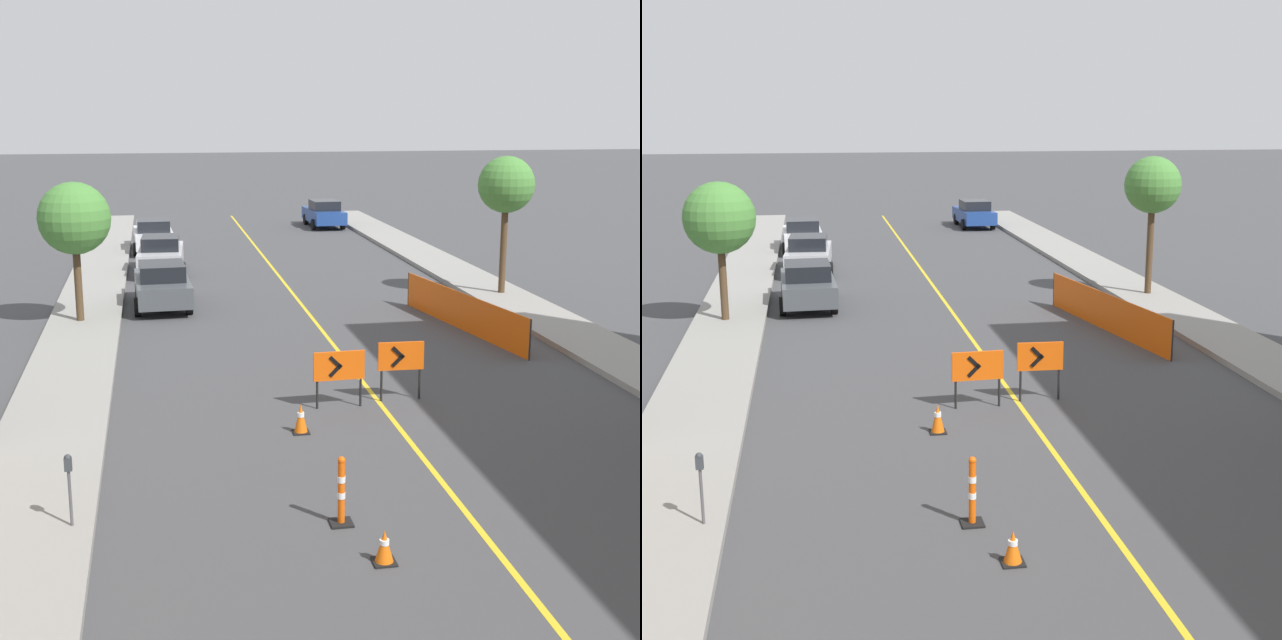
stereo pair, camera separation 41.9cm
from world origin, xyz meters
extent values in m
cube|color=gold|center=(0.00, 30.38, 0.00)|extent=(0.12, 60.75, 0.01)
cube|color=gray|center=(-7.36, 30.38, 0.09)|extent=(2.29, 60.75, 0.17)
cube|color=gray|center=(7.36, 30.38, 0.09)|extent=(2.29, 60.75, 0.17)
cube|color=black|center=(-1.83, 14.56, 0.01)|extent=(0.36, 0.36, 0.03)
cone|color=orange|center=(-1.83, 14.56, 0.28)|extent=(0.29, 0.29, 0.51)
cylinder|color=white|center=(-1.83, 14.56, 0.34)|extent=(0.15, 0.15, 0.08)
cube|color=black|center=(-2.15, 20.34, 0.01)|extent=(0.36, 0.36, 0.03)
cone|color=orange|center=(-2.15, 20.34, 0.34)|extent=(0.28, 0.28, 0.61)
cylinder|color=white|center=(-2.15, 20.34, 0.41)|extent=(0.15, 0.15, 0.10)
cube|color=black|center=(-2.20, 15.96, 0.02)|extent=(0.38, 0.38, 0.04)
cylinder|color=#EF560C|center=(-2.20, 15.96, 0.57)|extent=(0.12, 0.12, 1.06)
cylinder|color=white|center=(-2.20, 15.96, 0.51)|extent=(0.13, 0.13, 0.11)
cylinder|color=white|center=(-2.20, 15.96, 0.80)|extent=(0.13, 0.13, 0.11)
sphere|color=#EF560C|center=(-2.20, 15.96, 1.13)|extent=(0.13, 0.13, 0.13)
cube|color=#EF560C|center=(-1.00, 21.83, 1.00)|extent=(1.21, 0.11, 0.68)
cube|color=black|center=(-1.09, 21.79, 1.10)|extent=(0.33, 0.03, 0.33)
cube|color=black|center=(-1.09, 21.79, 0.91)|extent=(0.33, 0.03, 0.33)
cylinder|color=black|center=(-1.52, 21.83, 0.33)|extent=(0.06, 0.06, 0.66)
cylinder|color=black|center=(-0.49, 21.83, 0.33)|extent=(0.06, 0.06, 0.66)
cube|color=#EF560C|center=(0.54, 22.09, 1.09)|extent=(1.10, 0.11, 0.68)
cube|color=black|center=(0.46, 22.05, 1.18)|extent=(0.33, 0.03, 0.33)
cube|color=black|center=(0.46, 22.05, 0.99)|extent=(0.33, 0.03, 0.33)
cylinder|color=black|center=(0.08, 22.09, 0.37)|extent=(0.06, 0.06, 0.75)
cylinder|color=black|center=(1.01, 22.09, 0.37)|extent=(0.06, 0.06, 0.75)
cube|color=#EF560C|center=(4.34, 28.51, 0.58)|extent=(1.29, 7.55, 1.17)
cylinder|color=#262626|center=(4.97, 24.74, 0.58)|extent=(0.05, 0.05, 1.17)
cylinder|color=#262626|center=(3.71, 32.28, 0.58)|extent=(0.05, 0.05, 1.17)
cube|color=#474C51|center=(-4.84, 33.57, 0.68)|extent=(1.97, 4.37, 0.72)
cube|color=black|center=(-4.84, 33.35, 1.31)|extent=(1.61, 1.99, 0.55)
cylinder|color=black|center=(-5.69, 34.90, 0.32)|extent=(0.25, 0.65, 0.64)
cylinder|color=black|center=(-3.98, 34.90, 0.32)|extent=(0.25, 0.65, 0.64)
cylinder|color=black|center=(-5.69, 32.23, 0.32)|extent=(0.25, 0.65, 0.64)
cylinder|color=black|center=(-3.98, 32.23, 0.32)|extent=(0.25, 0.65, 0.64)
cube|color=#B7B7BC|center=(-4.79, 40.46, 0.68)|extent=(2.03, 4.39, 0.72)
cube|color=black|center=(-4.79, 40.25, 1.31)|extent=(1.63, 2.02, 0.55)
cylinder|color=black|center=(-5.64, 41.79, 0.32)|extent=(0.25, 0.65, 0.64)
cylinder|color=black|center=(-3.93, 41.79, 0.32)|extent=(0.25, 0.65, 0.64)
cylinder|color=black|center=(-5.64, 39.13, 0.32)|extent=(0.25, 0.65, 0.64)
cylinder|color=black|center=(-3.93, 39.13, 0.32)|extent=(0.25, 0.65, 0.64)
cube|color=silver|center=(-5.06, 46.41, 0.68)|extent=(1.96, 4.36, 0.72)
cube|color=black|center=(-5.06, 46.20, 1.31)|extent=(1.60, 1.99, 0.55)
cylinder|color=black|center=(-5.92, 47.74, 0.32)|extent=(0.24, 0.65, 0.64)
cylinder|color=black|center=(-4.21, 47.74, 0.32)|extent=(0.24, 0.65, 0.64)
cylinder|color=black|center=(-5.92, 45.08, 0.32)|extent=(0.24, 0.65, 0.64)
cylinder|color=black|center=(-4.21, 45.08, 0.32)|extent=(0.24, 0.65, 0.64)
cube|color=navy|center=(4.87, 54.11, 0.68)|extent=(1.94, 4.36, 0.72)
cube|color=black|center=(4.87, 53.89, 1.31)|extent=(1.59, 1.98, 0.55)
cylinder|color=black|center=(4.02, 55.44, 0.32)|extent=(0.24, 0.65, 0.64)
cylinder|color=black|center=(5.73, 55.44, 0.32)|extent=(0.24, 0.65, 0.64)
cylinder|color=black|center=(4.02, 52.78, 0.32)|extent=(0.24, 0.65, 0.64)
cylinder|color=black|center=(5.73, 52.78, 0.32)|extent=(0.24, 0.65, 0.64)
cylinder|color=#4C4C51|center=(-6.57, 16.37, 0.65)|extent=(0.05, 0.05, 0.95)
cube|color=#33383D|center=(-6.57, 16.37, 1.23)|extent=(0.12, 0.10, 0.22)
sphere|color=#33383D|center=(-6.57, 16.37, 1.34)|extent=(0.11, 0.11, 0.11)
cylinder|color=#4C3823|center=(-7.48, 31.26, 1.38)|extent=(0.24, 0.24, 2.42)
sphere|color=#478438|center=(-7.48, 31.26, 3.44)|extent=(2.27, 2.27, 2.27)
cylinder|color=#4C3823|center=(7.48, 33.01, 1.77)|extent=(0.24, 0.24, 3.19)
sphere|color=#478438|center=(7.48, 33.01, 4.12)|extent=(2.04, 2.04, 2.04)
camera|label=1|loc=(-5.08, 2.58, 6.73)|focal=50.00mm
camera|label=2|loc=(-4.67, 2.51, 6.73)|focal=50.00mm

